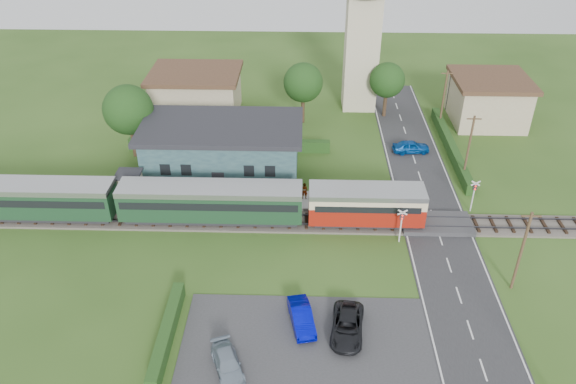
{
  "coord_description": "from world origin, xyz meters",
  "views": [
    {
      "loc": [
        -1.93,
        -38.79,
        29.26
      ],
      "look_at": [
        -3.21,
        4.0,
        2.01
      ],
      "focal_mm": 35.0,
      "sensor_mm": 36.0,
      "label": 1
    }
  ],
  "objects_px": {
    "train": "(175,201)",
    "crossing_signal_near": "(402,221)",
    "house_west": "(197,93)",
    "station_building": "(223,148)",
    "church_tower": "(363,26)",
    "car_park_silver": "(227,364)",
    "house_east": "(488,99)",
    "crossing_signal_far": "(474,191)",
    "equipment_hut": "(130,185)",
    "car_park_dark": "(347,326)",
    "pedestrian_far": "(140,189)",
    "pedestrian_near": "(304,191)",
    "car_park_blue": "(302,317)",
    "car_on_road": "(411,147)"
  },
  "relations": [
    {
      "from": "church_tower",
      "to": "car_on_road",
      "type": "relative_size",
      "value": 4.44
    },
    {
      "from": "car_park_blue",
      "to": "car_on_road",
      "type": "bearing_deg",
      "value": 53.7
    },
    {
      "from": "church_tower",
      "to": "car_park_silver",
      "type": "xyz_separation_m",
      "value": [
        -11.54,
        -42.5,
        -9.58
      ]
    },
    {
      "from": "station_building",
      "to": "crossing_signal_near",
      "type": "bearing_deg",
      "value": -34.81
    },
    {
      "from": "pedestrian_near",
      "to": "pedestrian_far",
      "type": "distance_m",
      "value": 15.46
    },
    {
      "from": "church_tower",
      "to": "car_park_silver",
      "type": "distance_m",
      "value": 45.07
    },
    {
      "from": "house_west",
      "to": "crossing_signal_near",
      "type": "height_order",
      "value": "house_west"
    },
    {
      "from": "crossing_signal_far",
      "to": "car_park_dark",
      "type": "distance_m",
      "value": 19.78
    },
    {
      "from": "train",
      "to": "house_west",
      "type": "relative_size",
      "value": 4.0
    },
    {
      "from": "pedestrian_far",
      "to": "car_park_dark",
      "type": "bearing_deg",
      "value": -139.01
    },
    {
      "from": "car_park_blue",
      "to": "church_tower",
      "type": "bearing_deg",
      "value": 67.82
    },
    {
      "from": "crossing_signal_far",
      "to": "car_park_blue",
      "type": "height_order",
      "value": "crossing_signal_far"
    },
    {
      "from": "train",
      "to": "pedestrian_far",
      "type": "bearing_deg",
      "value": 140.85
    },
    {
      "from": "car_park_silver",
      "to": "equipment_hut",
      "type": "bearing_deg",
      "value": 98.78
    },
    {
      "from": "car_on_road",
      "to": "car_park_dark",
      "type": "distance_m",
      "value": 27.98
    },
    {
      "from": "equipment_hut",
      "to": "train",
      "type": "relative_size",
      "value": 0.06
    },
    {
      "from": "house_east",
      "to": "car_park_silver",
      "type": "xyz_separation_m",
      "value": [
        -26.54,
        -38.5,
        -2.15
      ]
    },
    {
      "from": "equipment_hut",
      "to": "train",
      "type": "bearing_deg",
      "value": -33.16
    },
    {
      "from": "house_east",
      "to": "car_park_silver",
      "type": "height_order",
      "value": "house_east"
    },
    {
      "from": "equipment_hut",
      "to": "crossing_signal_far",
      "type": "bearing_deg",
      "value": -1.46
    },
    {
      "from": "house_west",
      "to": "car_park_silver",
      "type": "xyz_separation_m",
      "value": [
        8.46,
        -39.5,
        -2.15
      ]
    },
    {
      "from": "crossing_signal_near",
      "to": "car_on_road",
      "type": "bearing_deg",
      "value": 77.91
    },
    {
      "from": "crossing_signal_near",
      "to": "pedestrian_far",
      "type": "distance_m",
      "value": 24.29
    },
    {
      "from": "station_building",
      "to": "house_east",
      "type": "height_order",
      "value": "house_east"
    },
    {
      "from": "crossing_signal_near",
      "to": "car_park_blue",
      "type": "xyz_separation_m",
      "value": [
        -8.23,
        -9.89,
        -1.4
      ]
    },
    {
      "from": "equipment_hut",
      "to": "church_tower",
      "type": "distance_m",
      "value": 33.48
    },
    {
      "from": "equipment_hut",
      "to": "crossing_signal_near",
      "type": "distance_m",
      "value": 25.04
    },
    {
      "from": "car_on_road",
      "to": "pedestrian_far",
      "type": "relative_size",
      "value": 2.45
    },
    {
      "from": "church_tower",
      "to": "car_on_road",
      "type": "bearing_deg",
      "value": -68.74
    },
    {
      "from": "car_park_dark",
      "to": "pedestrian_far",
      "type": "bearing_deg",
      "value": 145.31
    },
    {
      "from": "equipment_hut",
      "to": "station_building",
      "type": "distance_m",
      "value": 9.92
    },
    {
      "from": "church_tower",
      "to": "car_park_blue",
      "type": "height_order",
      "value": "church_tower"
    },
    {
      "from": "crossing_signal_near",
      "to": "car_park_blue",
      "type": "bearing_deg",
      "value": -129.76
    },
    {
      "from": "house_west",
      "to": "crossing_signal_near",
      "type": "bearing_deg",
      "value": -49.89
    },
    {
      "from": "station_building",
      "to": "train",
      "type": "distance_m",
      "value": 9.53
    },
    {
      "from": "crossing_signal_far",
      "to": "pedestrian_near",
      "type": "relative_size",
      "value": 1.93
    },
    {
      "from": "car_on_road",
      "to": "pedestrian_far",
      "type": "distance_m",
      "value": 28.91
    },
    {
      "from": "train",
      "to": "pedestrian_near",
      "type": "height_order",
      "value": "train"
    },
    {
      "from": "station_building",
      "to": "train",
      "type": "height_order",
      "value": "station_building"
    },
    {
      "from": "train",
      "to": "house_west",
      "type": "height_order",
      "value": "house_west"
    },
    {
      "from": "train",
      "to": "crossing_signal_near",
      "type": "relative_size",
      "value": 13.18
    },
    {
      "from": "station_building",
      "to": "pedestrian_near",
      "type": "relative_size",
      "value": 9.41
    },
    {
      "from": "car_park_blue",
      "to": "pedestrian_near",
      "type": "distance_m",
      "value": 15.66
    },
    {
      "from": "crossing_signal_far",
      "to": "pedestrian_far",
      "type": "bearing_deg",
      "value": 178.27
    },
    {
      "from": "church_tower",
      "to": "car_park_silver",
      "type": "height_order",
      "value": "church_tower"
    },
    {
      "from": "train",
      "to": "crossing_signal_far",
      "type": "bearing_deg",
      "value": 5.12
    },
    {
      "from": "house_east",
      "to": "pedestrian_near",
      "type": "height_order",
      "value": "house_east"
    },
    {
      "from": "train",
      "to": "crossing_signal_far",
      "type": "height_order",
      "value": "train"
    },
    {
      "from": "house_west",
      "to": "house_east",
      "type": "height_order",
      "value": "same"
    },
    {
      "from": "car_park_blue",
      "to": "pedestrian_near",
      "type": "xyz_separation_m",
      "value": [
        0.1,
        15.65,
        0.56
      ]
    }
  ]
}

